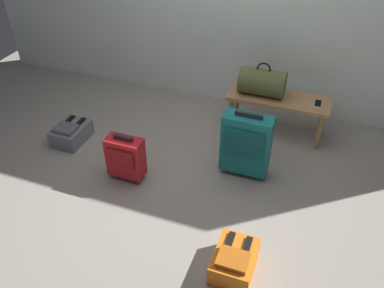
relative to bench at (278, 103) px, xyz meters
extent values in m
plane|color=gray|center=(-0.60, -1.08, -0.36)|extent=(6.60, 6.60, 0.00)
cube|color=#A87A4C|center=(0.00, 0.00, 0.05)|extent=(1.00, 0.36, 0.04)
cylinder|color=#A87A4C|center=(-0.44, -0.13, -0.16)|extent=(0.05, 0.05, 0.39)
cylinder|color=#A87A4C|center=(0.44, -0.13, -0.16)|extent=(0.05, 0.05, 0.39)
cylinder|color=#A87A4C|center=(-0.44, 0.13, -0.16)|extent=(0.05, 0.05, 0.39)
cylinder|color=#A87A4C|center=(0.44, 0.13, -0.16)|extent=(0.05, 0.05, 0.39)
cylinder|color=#51562D|center=(-0.18, 0.00, 0.20)|extent=(0.44, 0.26, 0.26)
torus|color=black|center=(-0.18, 0.00, 0.34)|extent=(0.14, 0.02, 0.14)
cube|color=silver|center=(0.37, 0.00, 0.07)|extent=(0.07, 0.14, 0.01)
cube|color=black|center=(0.37, 0.00, 0.08)|extent=(0.06, 0.13, 0.00)
cube|color=#14666B|center=(-0.14, -0.73, -0.03)|extent=(0.42, 0.18, 0.56)
cube|color=#0E474A|center=(-0.14, -0.83, 0.04)|extent=(0.34, 0.02, 0.25)
cube|color=#262628|center=(-0.14, -0.73, 0.27)|extent=(0.24, 0.03, 0.04)
cylinder|color=black|center=(-0.29, -0.66, -0.33)|extent=(0.02, 0.05, 0.05)
cylinder|color=black|center=(0.01, -0.66, -0.33)|extent=(0.02, 0.05, 0.05)
cube|color=red|center=(-1.10, -1.15, -0.12)|extent=(0.32, 0.16, 0.37)
cube|color=maroon|center=(-1.10, -1.24, -0.08)|extent=(0.26, 0.02, 0.17)
cube|color=#262628|center=(-1.10, -1.15, 0.08)|extent=(0.18, 0.03, 0.04)
cylinder|color=black|center=(-1.21, -1.09, -0.33)|extent=(0.02, 0.05, 0.05)
cylinder|color=black|center=(-0.99, -1.09, -0.33)|extent=(0.02, 0.05, 0.05)
cube|color=orange|center=(0.05, -1.76, -0.27)|extent=(0.28, 0.38, 0.17)
cube|color=#AD5514|center=(0.05, -1.83, -0.17)|extent=(0.21, 0.17, 0.04)
cube|color=black|center=(-0.01, -1.69, -0.18)|extent=(0.04, 0.19, 0.02)
cube|color=black|center=(0.12, -1.69, -0.18)|extent=(0.04, 0.19, 0.02)
cube|color=slate|center=(-1.89, -0.84, -0.27)|extent=(0.28, 0.38, 0.17)
cube|color=#515559|center=(-1.89, -0.90, -0.17)|extent=(0.21, 0.17, 0.04)
cube|color=black|center=(-1.95, -0.77, -0.18)|extent=(0.04, 0.19, 0.02)
cube|color=black|center=(-1.83, -0.77, -0.18)|extent=(0.04, 0.19, 0.02)
camera|label=1|loc=(0.37, -3.48, 2.05)|focal=37.28mm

